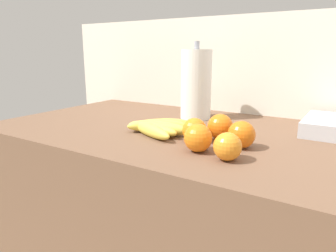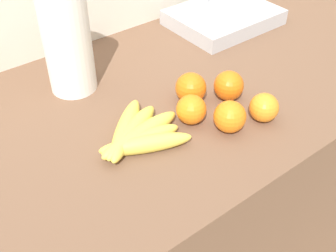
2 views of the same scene
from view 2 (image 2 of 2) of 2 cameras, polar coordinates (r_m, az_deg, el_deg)
name	(u,v)px [view 2 (image 2 of 2)]	position (r m, az deg, el deg)	size (l,w,h in m)	color
counter	(189,195)	(1.45, 2.86, -9.10)	(1.76, 0.74, 0.90)	brown
wall_back	(120,91)	(1.56, -6.40, 4.69)	(2.16, 0.06, 1.30)	silver
banana_bunch	(136,135)	(0.95, -4.22, -1.24)	(0.22, 0.22, 0.04)	#E3CF4C
orange_far_right	(230,117)	(0.98, 8.21, 1.23)	(0.08, 0.08, 0.08)	orange
orange_back_left	(229,86)	(1.08, 8.07, 5.34)	(0.08, 0.08, 0.08)	orange
orange_center	(191,88)	(1.06, 3.05, 5.08)	(0.08, 0.08, 0.08)	orange
orange_front	(264,108)	(1.03, 12.64, 2.41)	(0.07, 0.07, 0.07)	orange
orange_back_right	(191,109)	(1.00, 3.10, 2.21)	(0.07, 0.07, 0.07)	orange
paper_towel_roll	(67,42)	(1.09, -13.24, 10.84)	(0.12, 0.12, 0.30)	white
sink_basin	(223,16)	(1.45, 7.32, 14.29)	(0.33, 0.25, 0.24)	#B7BABF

